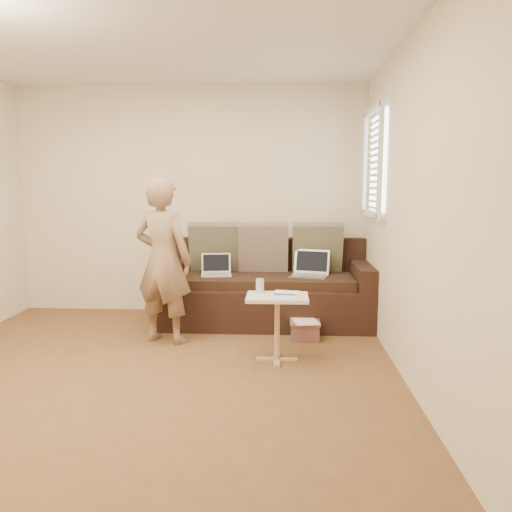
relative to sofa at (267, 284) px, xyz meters
name	(u,v)px	position (x,y,z in m)	size (l,w,h in m)	color
floor	(139,385)	(-0.90, -1.77, -0.42)	(4.50, 4.50, 0.00)	brown
ceiling	(127,18)	(-0.90, -1.77, 2.18)	(4.50, 4.50, 0.00)	white
wall_back	(191,201)	(-0.90, 0.48, 0.87)	(4.00, 4.00, 0.00)	beige
wall_right	(419,211)	(1.10, -1.77, 0.87)	(4.50, 4.50, 0.00)	beige
window_blinds	(374,162)	(1.05, -0.27, 1.28)	(0.12, 0.88, 1.08)	white
sofa	(267,284)	(0.00, 0.00, 0.00)	(2.20, 0.95, 0.85)	black
pillow_left	(214,247)	(-0.60, 0.24, 0.37)	(0.55, 0.14, 0.55)	#55553F
pillow_mid	(263,248)	(-0.05, 0.20, 0.37)	(0.55, 0.14, 0.55)	#725E51
pillow_right	(317,248)	(0.55, 0.24, 0.37)	(0.55, 0.14, 0.55)	#55553F
laptop_silver	(309,276)	(0.45, -0.05, 0.10)	(0.39, 0.28, 0.26)	#B7BABC
laptop_white	(216,275)	(-0.54, -0.05, 0.10)	(0.32, 0.23, 0.23)	white
person	(163,261)	(-0.95, -0.73, 0.35)	(0.57, 0.38, 1.56)	brown
side_table	(277,328)	(0.12, -1.20, -0.14)	(0.51, 0.36, 0.57)	silver
drinking_glass	(260,286)	(-0.03, -1.09, 0.20)	(0.07, 0.07, 0.12)	silver
scissors	(284,295)	(0.18, -1.20, 0.15)	(0.18, 0.10, 0.02)	silver
paper_on_table	(285,294)	(0.19, -1.15, 0.14)	(0.21, 0.30, 0.00)	white
striped_box	(305,330)	(0.39, -0.58, -0.33)	(0.29, 0.29, 0.18)	red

